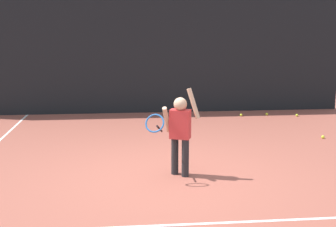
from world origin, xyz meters
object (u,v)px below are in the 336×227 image
at_px(tennis_player, 179,129).
at_px(tennis_ball_2, 323,137).
at_px(tennis_ball_4, 267,114).
at_px(tennis_ball_0, 297,115).
at_px(tennis_ball_1, 241,115).

relative_size(tennis_player, tennis_ball_2, 20.46).
bearing_deg(tennis_ball_4, tennis_ball_2, -80.72).
relative_size(tennis_ball_0, tennis_ball_4, 1.00).
height_order(tennis_player, tennis_ball_2, tennis_player).
distance_m(tennis_ball_0, tennis_ball_2, 2.20).
bearing_deg(tennis_ball_4, tennis_player, -122.94).
xyz_separation_m(tennis_player, tennis_ball_1, (2.11, 4.26, -0.69)).
height_order(tennis_ball_0, tennis_ball_1, same).
distance_m(tennis_player, tennis_ball_4, 5.17).
distance_m(tennis_ball_2, tennis_ball_4, 2.42).
xyz_separation_m(tennis_ball_1, tennis_ball_2, (1.07, -2.34, 0.00)).
height_order(tennis_ball_2, tennis_ball_4, same).
distance_m(tennis_ball_1, tennis_ball_4, 0.68).
xyz_separation_m(tennis_ball_1, tennis_ball_4, (0.68, 0.04, 0.00)).
bearing_deg(tennis_ball_2, tennis_ball_1, 114.54).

